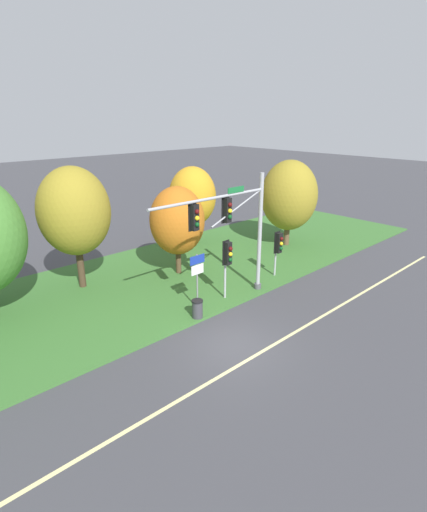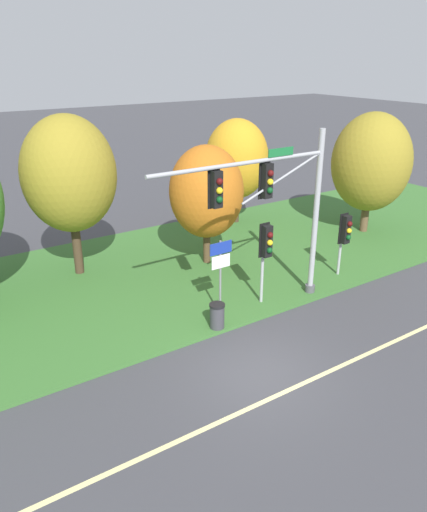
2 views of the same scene
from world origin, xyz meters
The scene contains 12 objects.
ground_plane centered at (0.00, 0.00, 0.00)m, with size 160.00×160.00×0.00m, color #3D3D42.
lane_stripe centered at (0.00, -1.20, 0.00)m, with size 36.00×0.16×0.01m, color beige.
grass_verge centered at (0.00, 8.25, 0.05)m, with size 48.00×11.50×0.10m, color #386B2D.
traffic_signal_mast centered at (3.02, 3.09, 4.33)m, with size 7.33×0.49×6.56m.
pedestrian_signal_near_kerb centered at (2.83, 3.35, 2.49)m, with size 0.46×0.55×3.27m.
pedestrian_signal_further_along centered at (7.31, 3.52, 2.10)m, with size 0.46×0.55×2.81m.
route_sign_post centered at (0.89, 3.51, 2.11)m, with size 0.92×0.08×2.96m.
tree_behind_signpost centered at (-2.14, 10.19, 4.52)m, with size 3.90×3.90×6.87m.
tree_mid_verge centered at (3.24, 8.06, 3.45)m, with size 3.32×3.32×5.44m.
tree_tall_centre centered at (7.88, 12.17, 3.70)m, with size 3.52×3.52×5.82m.
tree_right_far centered at (12.77, 6.98, 3.86)m, with size 4.11×4.11×6.34m.
trash_bin centered at (0.28, 2.82, 0.57)m, with size 0.56×0.56×0.93m.
Camera 2 is at (-8.40, -10.01, 9.22)m, focal length 35.00 mm.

